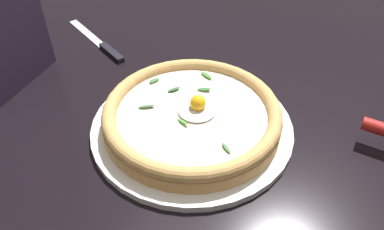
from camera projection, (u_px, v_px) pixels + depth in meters
ground_plane at (164, 136)px, 0.66m from camera, size 2.40×2.40×0.03m
pizza_plate at (192, 126)px, 0.65m from camera, size 0.34×0.34×0.01m
pizza at (192, 115)px, 0.63m from camera, size 0.30×0.30×0.05m
table_knife at (103, 45)px, 0.86m from camera, size 0.08×0.24×0.01m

